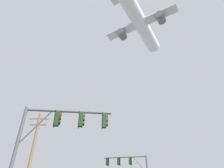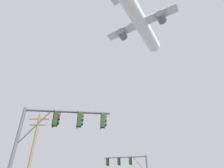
# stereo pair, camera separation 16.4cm
# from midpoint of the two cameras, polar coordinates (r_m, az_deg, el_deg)

# --- Properties ---
(signal_pole_near) EXTENTS (5.47, 0.87, 6.65)m
(signal_pole_near) POSITION_cam_midpoint_polar(r_m,az_deg,el_deg) (12.19, -16.57, -13.94)
(signal_pole_near) COLOR #4C4C51
(signal_pole_near) RESTS_ON ground
(utility_pole) EXTENTS (2.20, 0.28, 9.97)m
(utility_pole) POSITION_cam_midpoint_polar(r_m,az_deg,el_deg) (21.86, -23.21, -19.96)
(utility_pole) COLOR brown
(utility_pole) RESTS_ON ground
(airplane) EXTENTS (21.89, 28.35, 8.38)m
(airplane) POSITION_cam_midpoint_polar(r_m,az_deg,el_deg) (64.30, 8.83, 17.56)
(airplane) COLOR white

